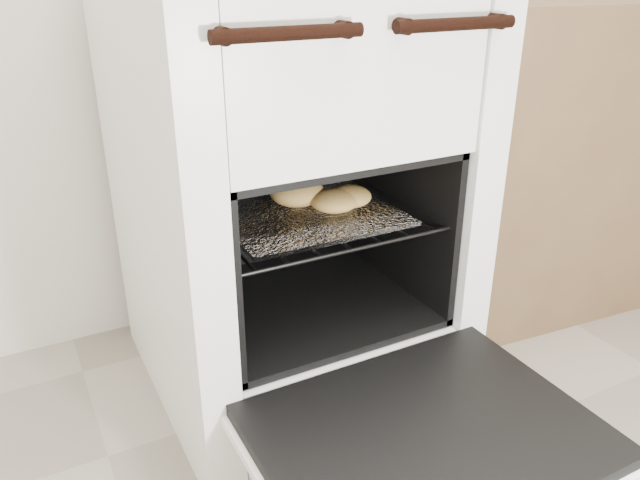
# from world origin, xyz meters

# --- Properties ---
(stove) EXTENTS (0.67, 0.74, 1.02)m
(stove) POSITION_xyz_m (0.15, 1.13, 0.50)
(stove) COLOR white
(stove) RESTS_ON ground
(oven_door) EXTENTS (0.60, 0.47, 0.04)m
(oven_door) POSITION_xyz_m (0.15, 0.57, 0.22)
(oven_door) COLOR black
(oven_door) RESTS_ON stove
(oven_rack) EXTENTS (0.49, 0.47, 0.01)m
(oven_rack) POSITION_xyz_m (0.15, 1.06, 0.48)
(oven_rack) COLOR black
(oven_rack) RESTS_ON stove
(foil_sheet) EXTENTS (0.38, 0.33, 0.01)m
(foil_sheet) POSITION_xyz_m (0.15, 1.03, 0.48)
(foil_sheet) COLOR white
(foil_sheet) RESTS_ON oven_rack
(baked_rolls) EXTENTS (0.25, 0.22, 0.06)m
(baked_rolls) POSITION_xyz_m (0.19, 1.05, 0.51)
(baked_rolls) COLOR #E3AF5A
(baked_rolls) RESTS_ON foil_sheet
(counter) EXTENTS (0.94, 0.67, 0.89)m
(counter) POSITION_xyz_m (0.96, 1.24, 0.45)
(counter) COLOR brown
(counter) RESTS_ON ground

